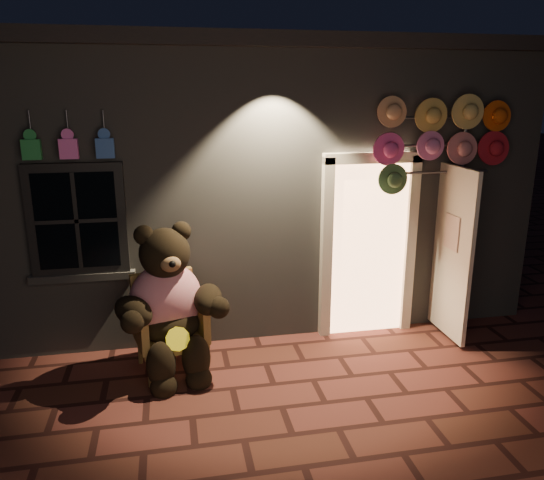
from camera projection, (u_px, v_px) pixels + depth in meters
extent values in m
plane|color=brown|center=(282.00, 407.00, 4.96)|extent=(60.00, 60.00, 0.00)
cube|color=slate|center=(229.00, 171.00, 8.30)|extent=(7.00, 5.00, 3.30)
cube|color=black|center=(227.00, 55.00, 7.83)|extent=(7.30, 5.30, 0.16)
cube|color=black|center=(77.00, 220.00, 5.57)|extent=(1.00, 0.10, 1.20)
cube|color=black|center=(77.00, 221.00, 5.54)|extent=(0.82, 0.06, 1.02)
cube|color=slate|center=(83.00, 276.00, 5.74)|extent=(1.10, 0.14, 0.08)
cube|color=#EFA46B|center=(367.00, 248.00, 6.32)|extent=(0.92, 0.10, 2.10)
cube|color=beige|center=(326.00, 252.00, 6.19)|extent=(0.12, 0.12, 2.20)
cube|color=beige|center=(409.00, 247.00, 6.38)|extent=(0.12, 0.12, 2.20)
cube|color=beige|center=(373.00, 158.00, 6.00)|extent=(1.16, 0.12, 0.12)
cube|color=beige|center=(453.00, 253.00, 6.13)|extent=(0.05, 0.80, 2.00)
cube|color=#258840|center=(32.00, 150.00, 5.23)|extent=(0.18, 0.07, 0.20)
cylinder|color=#59595E|center=(30.00, 123.00, 5.22)|extent=(0.02, 0.02, 0.25)
cube|color=#F263C5|center=(69.00, 149.00, 5.29)|extent=(0.18, 0.07, 0.20)
cylinder|color=#59595E|center=(67.00, 123.00, 5.28)|extent=(0.02, 0.02, 0.25)
cube|color=#2F5AA7|center=(105.00, 148.00, 5.36)|extent=(0.18, 0.07, 0.20)
cylinder|color=#59595E|center=(104.00, 123.00, 5.35)|extent=(0.02, 0.02, 0.25)
cube|color=#A57F40|center=(171.00, 339.00, 5.56)|extent=(0.78, 0.75, 0.09)
cube|color=#A57F40|center=(163.00, 300.00, 5.72)|extent=(0.66, 0.23, 0.66)
cube|color=#A57F40|center=(140.00, 328.00, 5.37)|extent=(0.20, 0.57, 0.38)
cube|color=#A57F40|center=(199.00, 318.00, 5.62)|extent=(0.20, 0.57, 0.38)
cylinder|color=#A57F40|center=(150.00, 373.00, 5.27)|extent=(0.05, 0.05, 0.30)
cylinder|color=#A57F40|center=(205.00, 361.00, 5.50)|extent=(0.05, 0.05, 0.30)
cylinder|color=#A57F40|center=(140.00, 350.00, 5.74)|extent=(0.05, 0.05, 0.30)
cylinder|color=#A57F40|center=(191.00, 340.00, 5.96)|extent=(0.05, 0.05, 0.30)
ellipsoid|color=red|center=(166.00, 300.00, 5.50)|extent=(0.88, 0.76, 0.80)
ellipsoid|color=black|center=(169.00, 324.00, 5.49)|extent=(0.73, 0.66, 0.37)
sphere|color=black|center=(165.00, 253.00, 5.31)|extent=(0.62, 0.62, 0.51)
sphere|color=black|center=(144.00, 235.00, 5.22)|extent=(0.20, 0.20, 0.20)
sphere|color=black|center=(181.00, 231.00, 5.37)|extent=(0.20, 0.20, 0.20)
ellipsoid|color=brown|center=(171.00, 264.00, 5.12)|extent=(0.23, 0.18, 0.16)
ellipsoid|color=black|center=(133.00, 311.00, 5.13)|extent=(0.53, 0.60, 0.29)
ellipsoid|color=black|center=(208.00, 299.00, 5.43)|extent=(0.35, 0.55, 0.29)
ellipsoid|color=black|center=(161.00, 365.00, 5.20)|extent=(0.29, 0.29, 0.49)
ellipsoid|color=black|center=(196.00, 358.00, 5.34)|extent=(0.29, 0.29, 0.49)
sphere|color=black|center=(164.00, 387.00, 5.19)|extent=(0.27, 0.27, 0.27)
sphere|color=black|center=(199.00, 379.00, 5.33)|extent=(0.27, 0.27, 0.27)
cylinder|color=yellow|center=(178.00, 339.00, 5.20)|extent=(0.26, 0.15, 0.24)
cylinder|color=#59595E|center=(457.00, 218.00, 6.34)|extent=(0.04, 0.04, 2.78)
cylinder|color=#59595E|center=(443.00, 117.00, 5.94)|extent=(1.24, 0.03, 0.03)
cylinder|color=#59595E|center=(441.00, 145.00, 6.03)|extent=(1.24, 0.03, 0.03)
cylinder|color=#59595E|center=(438.00, 172.00, 6.11)|extent=(1.24, 0.03, 0.03)
cylinder|color=tan|center=(393.00, 113.00, 5.76)|extent=(0.35, 0.11, 0.35)
cylinder|color=tan|center=(430.00, 113.00, 5.80)|extent=(0.35, 0.11, 0.35)
cylinder|color=#D4B762|center=(465.00, 113.00, 5.85)|extent=(0.35, 0.11, 0.35)
cylinder|color=#D95010|center=(496.00, 112.00, 5.99)|extent=(0.35, 0.11, 0.35)
cylinder|color=#F74B9F|center=(392.00, 147.00, 5.83)|extent=(0.35, 0.11, 0.35)
cylinder|color=pink|center=(428.00, 147.00, 5.87)|extent=(0.35, 0.11, 0.35)
cylinder|color=#D37A7E|center=(459.00, 145.00, 6.01)|extent=(0.35, 0.11, 0.35)
cylinder|color=#B51927|center=(494.00, 145.00, 6.05)|extent=(0.35, 0.11, 0.35)
cylinder|color=#548449|center=(391.00, 180.00, 5.89)|extent=(0.35, 0.11, 0.35)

